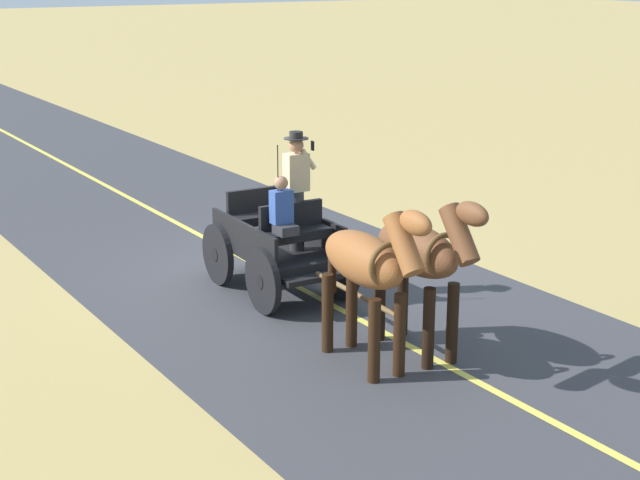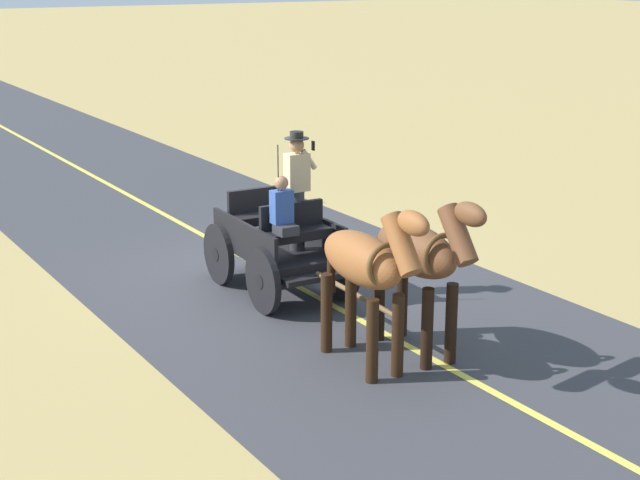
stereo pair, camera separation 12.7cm
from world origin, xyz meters
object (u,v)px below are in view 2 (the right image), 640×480
at_px(horse_near_side, 421,255).
at_px(traffic_cone, 297,191).
at_px(horse_off_side, 367,265).
at_px(horse_drawn_carriage, 281,241).

relative_size(horse_near_side, traffic_cone, 4.42).
relative_size(horse_near_side, horse_off_side, 1.00).
distance_m(horse_near_side, horse_off_side, 0.80).
bearing_deg(horse_near_side, traffic_cone, -109.66).
bearing_deg(horse_drawn_carriage, traffic_cone, -122.86).
height_order(horse_near_side, horse_off_side, same).
distance_m(horse_drawn_carriage, horse_off_side, 3.10).
bearing_deg(horse_near_side, horse_off_side, -2.00).
bearing_deg(traffic_cone, horse_near_side, 70.34).
distance_m(horse_near_side, traffic_cone, 8.37).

